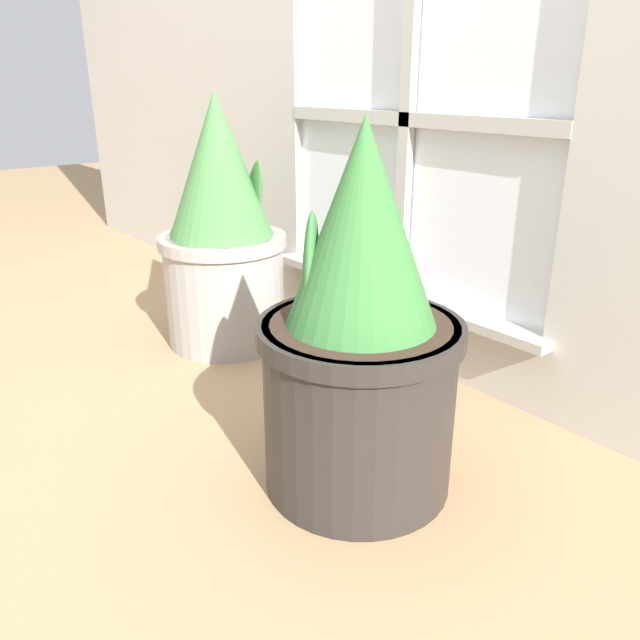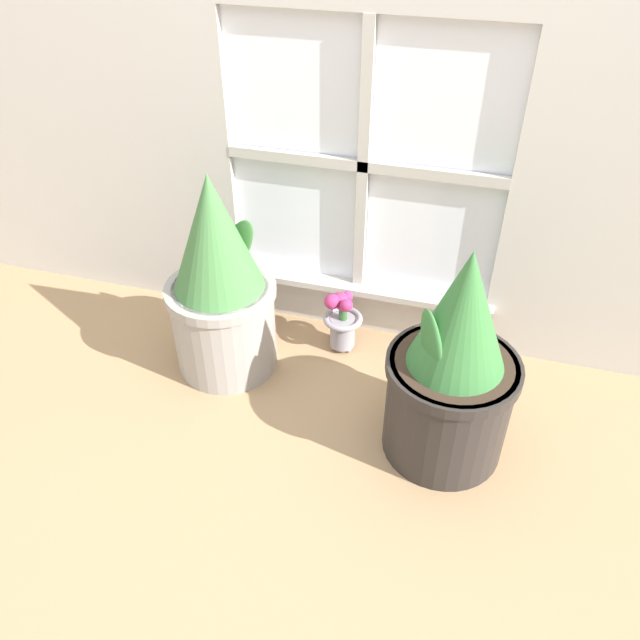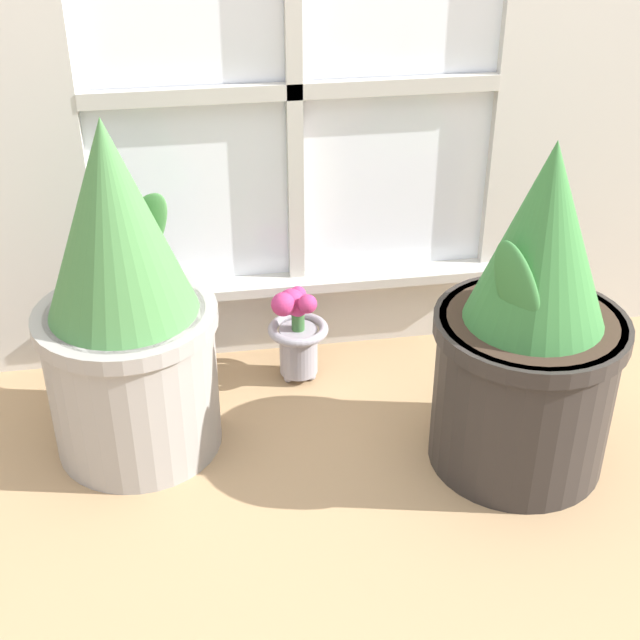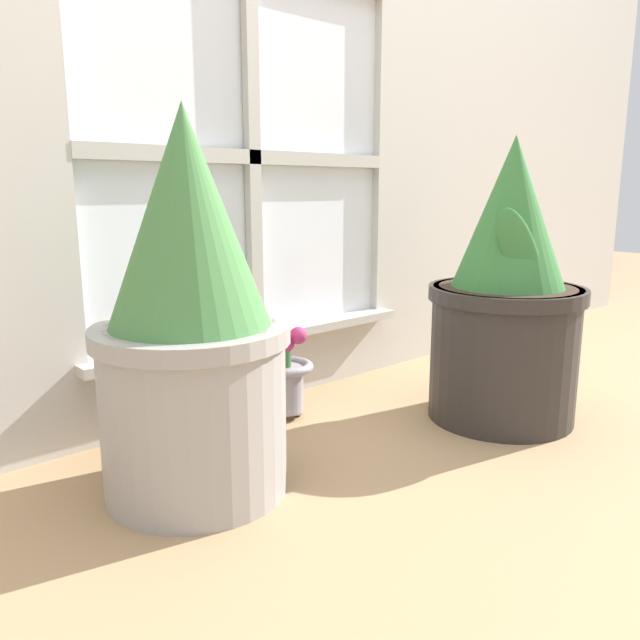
% 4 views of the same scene
% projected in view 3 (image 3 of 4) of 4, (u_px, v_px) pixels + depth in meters
% --- Properties ---
extents(ground_plane, '(10.00, 10.00, 0.00)m').
position_uv_depth(ground_plane, '(346.00, 529.00, 1.73)').
color(ground_plane, tan).
extents(potted_plant_left, '(0.37, 0.37, 0.73)m').
position_uv_depth(potted_plant_left, '(124.00, 308.00, 1.79)').
color(potted_plant_left, '#9E9993').
rests_on(potted_plant_left, ground_plane).
extents(potted_plant_right, '(0.39, 0.39, 0.71)m').
position_uv_depth(potted_plant_right, '(530.00, 335.00, 1.76)').
color(potted_plant_right, '#2D2826').
rests_on(potted_plant_right, ground_plane).
extents(flower_vase, '(0.14, 0.14, 0.25)m').
position_uv_depth(flower_vase, '(297.00, 331.00, 2.10)').
color(flower_vase, '#99939E').
rests_on(flower_vase, ground_plane).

